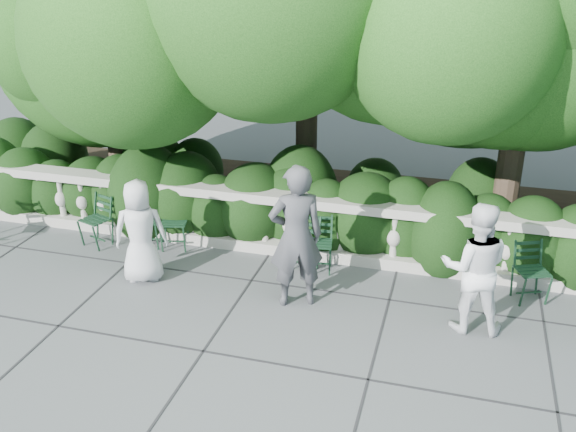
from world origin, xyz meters
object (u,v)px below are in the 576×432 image
(chair_e, at_px, (298,274))
(chair_d, at_px, (317,275))
(chair_a, at_px, (174,252))
(person_woman_grey, at_px, (296,237))
(chair_c, at_px, (147,249))
(chair_f, at_px, (532,305))
(person_businessman, at_px, (140,232))
(person_casual_man, at_px, (475,268))
(chair_b, at_px, (91,248))

(chair_e, bearing_deg, chair_d, 19.27)
(chair_a, bearing_deg, person_woman_grey, -37.69)
(chair_c, height_order, chair_f, same)
(person_businessman, relative_size, person_casual_man, 0.89)
(chair_d, bearing_deg, chair_e, 179.75)
(chair_d, xyz_separation_m, person_businessman, (-2.39, -0.80, 0.76))
(chair_a, bearing_deg, person_businessman, -107.28)
(person_woman_grey, bearing_deg, chair_a, -47.46)
(chair_c, distance_m, chair_e, 2.54)
(chair_f, bearing_deg, person_woman_grey, 172.13)
(chair_b, height_order, chair_d, same)
(chair_f, height_order, person_woman_grey, person_woman_grey)
(chair_b, relative_size, chair_d, 1.00)
(chair_a, relative_size, chair_b, 1.00)
(chair_a, xyz_separation_m, person_businessman, (-0.04, -0.91, 0.76))
(person_woman_grey, bearing_deg, person_businessman, -25.46)
(chair_a, relative_size, person_casual_man, 0.49)
(person_woman_grey, bearing_deg, chair_f, 169.43)
(person_casual_man, bearing_deg, chair_c, -15.44)
(person_businessman, bearing_deg, chair_d, 176.17)
(person_casual_man, bearing_deg, chair_e, -22.77)
(chair_d, bearing_deg, chair_b, 171.99)
(chair_b, distance_m, chair_d, 3.69)
(chair_d, bearing_deg, person_businessman, -171.49)
(chair_f, height_order, person_casual_man, person_casual_man)
(chair_d, xyz_separation_m, chair_e, (-0.27, -0.05, 0.00))
(chair_a, distance_m, person_businessman, 1.19)
(chair_a, bearing_deg, chair_f, -16.66)
(chair_f, xyz_separation_m, person_woman_grey, (-3.11, -0.78, 0.99))
(chair_e, height_order, person_casual_man, person_casual_man)
(chair_b, relative_size, person_businessman, 0.55)
(chair_d, bearing_deg, chair_f, -10.75)
(chair_f, height_order, person_businessman, person_businessman)
(chair_a, bearing_deg, chair_e, -19.43)
(chair_d, bearing_deg, chair_a, 167.24)
(chair_e, bearing_deg, person_businessman, -150.90)
(chair_a, height_order, chair_b, same)
(chair_b, bearing_deg, chair_f, 19.36)
(chair_e, xyz_separation_m, person_woman_grey, (0.17, -0.78, 0.99))
(chair_c, height_order, chair_e, same)
(chair_f, xyz_separation_m, person_casual_man, (-0.84, -0.78, 0.86))
(chair_a, distance_m, chair_d, 2.36)
(chair_f, bearing_deg, chair_b, 158.67)
(chair_b, bearing_deg, person_casual_man, 11.86)
(person_casual_man, bearing_deg, person_businessman, -5.43)
(person_businessman, height_order, person_casual_man, person_casual_man)
(chair_a, distance_m, chair_b, 1.35)
(chair_d, distance_m, person_woman_grey, 1.29)
(person_woman_grey, distance_m, person_casual_man, 2.27)
(chair_b, bearing_deg, chair_a, 28.88)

